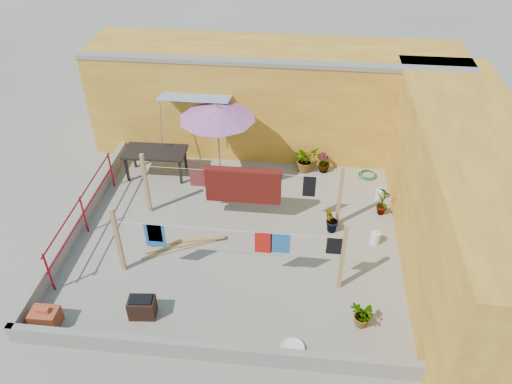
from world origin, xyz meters
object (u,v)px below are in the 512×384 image
Objects in this scene: outdoor_table at (155,153)px; brick_stack at (46,318)px; water_jug_b at (375,238)px; green_hose at (368,175)px; white_basin at (293,348)px; plant_back_a at (305,159)px; patio_umbrella at (217,113)px; brazier at (142,307)px; water_jug_a at (380,194)px.

outdoor_table is 3.16× the size of brick_stack.
green_hose is at bearing 89.32° from water_jug_b.
white_basin is at bearing -119.20° from water_jug_b.
patio_umbrella is at bearing -160.10° from plant_back_a.
patio_umbrella reaches higher than water_jug_b.
outdoor_table is 6.27m from green_hose.
brazier is at bearing 170.66° from white_basin.
patio_umbrella reaches higher than plant_back_a.
brick_stack reaches higher than white_basin.
green_hose is at bearing 102.18° from water_jug_a.
brazier is 7.72m from green_hose.
water_jug_b is (1.88, 3.36, 0.12)m from white_basin.
brazier reaches higher than water_jug_b.
outdoor_table is at bearing 175.63° from patio_umbrella.
patio_umbrella is 2.42m from outdoor_table.
water_jug_a is at bearing 35.24° from brick_stack.
water_jug_a is 1.13m from green_hose.
patio_umbrella is 7.12× the size of water_jug_b.
green_hose is at bearing 73.14° from white_basin.
green_hose is (1.91, 6.30, -0.01)m from white_basin.
water_jug_a is 2.44m from plant_back_a.
brazier is at bearing -150.94° from water_jug_b.
patio_umbrella is 7.33× the size of water_jug_a.
water_jug_a is at bearing -4.16° from outdoor_table.
patio_umbrella is 3.15m from plant_back_a.
brick_stack is 0.72× the size of plant_back_a.
brazier is 1.08× the size of green_hose.
water_jug_b is (5.09, 2.83, -0.08)m from brazier.
brick_stack reaches higher than water_jug_a.
brazier is 3.26m from white_basin.
patio_umbrella is 5.20m from water_jug_b.
brick_stack is at bearing -166.35° from brazier.
water_jug_b is 0.69× the size of green_hose.
outdoor_table is 5.70m from brick_stack.
white_basin is 0.61× the size of plant_back_a.
white_basin is 6.59m from green_hose.
water_jug_b is (4.25, -2.17, -2.07)m from patio_umbrella.
water_jug_b is at bearing 25.17° from brick_stack.
brazier is at bearing -138.89° from water_jug_a.
green_hose is at bearing 48.43° from brazier.
brazier is at bearing -131.57° from green_hose.
brick_stack is (-2.76, -5.47, -2.03)m from patio_umbrella.
outdoor_table is 2.26× the size of plant_back_a.
patio_umbrella reaches higher than brick_stack.
patio_umbrella is at bearing 63.22° from brick_stack.
white_basin is (3.21, -0.53, -0.20)m from brazier.
outdoor_table reaches higher than green_hose.
patio_umbrella is 6.40m from white_basin.
outdoor_table reaches higher than water_jug_a.
patio_umbrella is at bearing 152.94° from water_jug_b.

